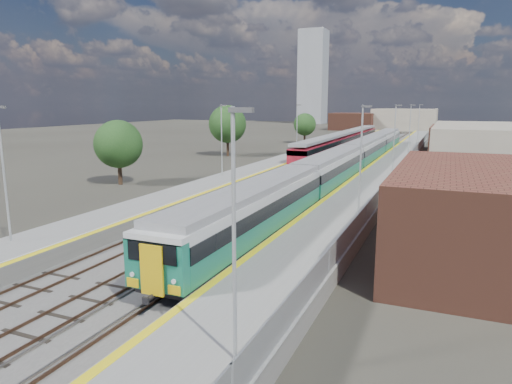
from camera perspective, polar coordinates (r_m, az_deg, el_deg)
The scene contains 12 objects.
ground at distance 61.12m, azimuth 11.30°, elevation 2.67°, with size 320.00×320.00×0.00m, color #47443A.
ballast_bed at distance 64.01m, azimuth 9.79°, elevation 3.12°, with size 10.50×155.00×0.06m, color #565451.
tracks at distance 65.49m, azimuth 10.64°, elevation 3.33°, with size 8.96×160.00×0.17m.
platform_right at distance 62.68m, azimuth 16.53°, elevation 3.13°, with size 4.70×155.00×8.52m.
platform_left at distance 65.79m, azimuth 4.02°, elevation 3.89°, with size 4.30×155.00×8.52m.
buildings at distance 150.96m, azimuth 11.60°, elevation 11.54°, with size 72.00×185.50×40.00m.
green_train at distance 55.87m, azimuth 11.89°, elevation 4.20°, with size 2.88×80.30×3.18m.
red_train at distance 84.76m, azimuth 10.94°, elevation 6.34°, with size 2.75×55.78×3.47m.
tree_a at distance 50.97m, azimuth -16.83°, elevation 5.74°, with size 5.11×5.11×6.93m.
tree_b at distance 76.23m, azimuth -3.58°, elevation 8.46°, with size 6.20×6.20×8.40m.
tree_c at distance 101.54m, azimuth 6.12°, elevation 8.40°, with size 4.87×4.87×6.60m.
tree_d at distance 74.73m, azimuth 29.05°, elevation 5.90°, with size 4.43×4.43×6.00m.
Camera 1 is at (12.06, -9.30, 8.58)m, focal length 32.00 mm.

